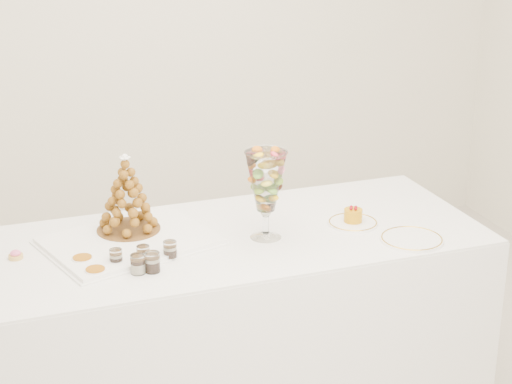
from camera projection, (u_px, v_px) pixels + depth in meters
name	position (u px, v px, depth m)	size (l,w,h in m)	color
room_walls	(259.00, 8.00, 3.13)	(4.54, 4.04, 2.82)	silver
buffet_table	(223.00, 326.00, 3.68)	(2.22, 0.94, 0.84)	white
lace_tray	(130.00, 241.00, 3.47)	(0.63, 0.48, 0.02)	white
macaron_vase	(266.00, 182.00, 3.46)	(0.17, 0.17, 0.37)	white
cake_plate	(353.00, 223.00, 3.67)	(0.21, 0.21, 0.01)	white
spare_plate	(412.00, 239.00, 3.50)	(0.26, 0.26, 0.01)	white
pink_tart	(16.00, 255.00, 3.33)	(0.06, 0.06, 0.04)	tan
verrine_a	(116.00, 258.00, 3.27)	(0.05, 0.05, 0.07)	white
verrine_b	(143.00, 254.00, 3.29)	(0.05, 0.05, 0.07)	white
verrine_c	(170.00, 250.00, 3.33)	(0.05, 0.05, 0.07)	white
verrine_d	(138.00, 264.00, 3.20)	(0.06, 0.06, 0.08)	white
verrine_e	(152.00, 262.00, 3.22)	(0.06, 0.06, 0.08)	white
ramekin_back	(83.00, 261.00, 3.29)	(0.08, 0.08, 0.03)	white
ramekin_front	(96.00, 272.00, 3.19)	(0.08, 0.08, 0.03)	white
croquembouche	(127.00, 194.00, 3.50)	(0.26, 0.26, 0.33)	brown
mousse_cake	(353.00, 215.00, 3.66)	(0.08, 0.08, 0.07)	#C78609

